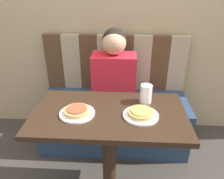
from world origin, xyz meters
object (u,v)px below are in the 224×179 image
Objects in this scene: plate_right at (141,115)px; pizza_left at (77,110)px; pizza_right at (141,113)px; drinking_cup at (146,94)px; plate_left at (77,113)px; person at (114,68)px.

plate_right is 1.38× the size of pizza_left.
pizza_right is (0.00, -0.00, 0.02)m from plate_right.
plate_right is 1.38× the size of pizza_right.
plate_left is at bearing -157.77° from drinking_cup.
drinking_cup is (0.24, -0.49, 0.00)m from person.
plate_left is at bearing 180.00° from pizza_right.
plate_right is at bearing -103.40° from drinking_cup.
pizza_right is at bearing -103.40° from drinking_cup.
person reaches higher than plate_left.
pizza_left is at bearing 180.00° from pizza_right.
pizza_left is at bearing -157.77° from drinking_cup.
drinking_cup reaches higher than pizza_right.
drinking_cup is at bearing 76.60° from pizza_right.
plate_right is at bearing -73.43° from person.
plate_left is 0.40m from plate_right.
drinking_cup is (0.04, 0.18, 0.06)m from plate_right.
pizza_left is at bearing -90.00° from plate_left.
person is at bearing 73.43° from pizza_left.
plate_left is 1.74× the size of drinking_cup.
drinking_cup is at bearing 22.23° from pizza_left.
plate_right is (0.20, -0.67, -0.05)m from person.
drinking_cup reaches higher than plate_left.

